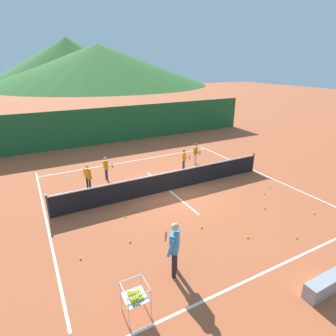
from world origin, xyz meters
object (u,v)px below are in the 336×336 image
Objects in this scene: tennis_net at (169,181)px; ball_cart at (135,296)px; student_0 at (88,175)px; student_2 at (184,158)px; tennis_ball_0 at (125,217)px; courtside_bench at (326,285)px; tennis_ball_2 at (270,187)px; instructor at (174,244)px; student_1 at (106,166)px; tennis_ball_3 at (110,215)px; tennis_ball_7 at (80,259)px; tennis_ball_8 at (247,237)px; tennis_ball_9 at (265,208)px; student_3 at (196,152)px; tennis_ball_5 at (264,193)px; tennis_ball_4 at (201,227)px; tennis_ball_6 at (296,237)px; tennis_ball_1 at (130,242)px; tennis_ball_10 at (314,213)px.

ball_cart is (-4.02, -5.73, 0.09)m from tennis_net.
ball_cart is at bearing -125.10° from tennis_net.
student_2 is (5.42, 0.07, -0.03)m from student_0.
tennis_ball_0 is 7.07m from courtside_bench.
ball_cart is 13.22× the size of tennis_ball_2.
instructor reaches higher than tennis_ball_2.
student_1 is 18.64× the size of tennis_ball_0.
student_2 is at bearing 122.33° from tennis_ball_2.
student_1 is 8.60m from ball_cart.
tennis_ball_3 is at bearing 141.31° from tennis_ball_0.
student_1 is (0.21, 7.62, -0.26)m from instructor.
tennis_ball_0 is at bearing 39.33° from tennis_ball_7.
student_1 is at bearing 66.11° from tennis_ball_7.
tennis_ball_9 is at bearing 29.73° from tennis_ball_8.
tennis_net is 5.55m from instructor.
student_3 is (5.41, -0.26, 0.03)m from student_1.
tennis_ball_9 is (-1.01, -1.01, 0.00)m from tennis_ball_5.
student_3 is at bearing 37.82° from tennis_net.
tennis_ball_9 is at bearing -51.74° from tennis_net.
tennis_ball_3 is 1.00× the size of tennis_ball_4.
student_0 is 1.05× the size of student_2.
tennis_ball_2 is 2.34m from tennis_ball_9.
ball_cart reaches higher than tennis_ball_4.
courtside_bench is at bearing -58.61° from tennis_ball_3.
student_1 is at bearing 170.82° from student_2.
tennis_ball_2 is at bearing -71.93° from student_3.
student_3 reaches higher than courtside_bench.
tennis_ball_4 and tennis_ball_6 have the same top height.
tennis_ball_7 is at bearing -106.02° from student_0.
tennis_ball_2 is (8.60, 3.70, -0.56)m from ball_cart.
tennis_ball_4 is at bearing -164.88° from tennis_ball_2.
tennis_ball_0 is 2.70m from tennis_ball_7.
tennis_ball_1 is at bearing -173.21° from tennis_ball_2.
courtside_bench is at bearing -124.67° from tennis_ball_6.
student_1 is 3.81m from tennis_ball_3.
tennis_ball_0 is 1.68m from tennis_ball_1.
tennis_ball_1 is at bearing 72.15° from ball_cart.
tennis_ball_3 is (-6.34, -3.35, -0.76)m from student_3.
student_2 is 5.98m from tennis_ball_4.
tennis_ball_8 is 0.05× the size of courtside_bench.
student_0 is (-0.90, 6.85, -0.24)m from instructor.
student_2 is (4.31, -0.70, -0.02)m from student_1.
tennis_ball_5 is at bearing -12.36° from tennis_ball_3.
tennis_ball_6 is (2.13, -5.49, -0.47)m from tennis_net.
tennis_ball_7 is at bearing 160.49° from tennis_ball_6.
ball_cart is at bearing -94.73° from student_0.
student_0 reaches higher than courtside_bench.
ball_cart is at bearing -156.76° from tennis_ball_2.
tennis_ball_4 is at bearing -97.72° from tennis_net.
tennis_ball_10 is at bearing -81.57° from student_3.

